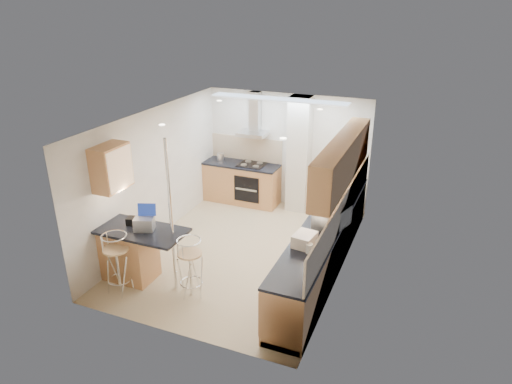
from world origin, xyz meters
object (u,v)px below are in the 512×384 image
at_px(laptop, 144,224).
at_px(bar_stool_end, 191,268).
at_px(bar_stool_near, 118,264).
at_px(bread_bin, 304,240).
at_px(microwave, 332,217).

height_order(laptop, bar_stool_end, laptop).
bearing_deg(laptop, bar_stool_near, -140.48).
relative_size(bar_stool_end, bread_bin, 2.70).
height_order(microwave, laptop, microwave).
relative_size(bar_stool_near, bread_bin, 2.81).
xyz_separation_m(bar_stool_end, bread_bin, (1.62, 0.59, 0.53)).
bearing_deg(bread_bin, bar_stool_near, -152.97).
distance_m(microwave, bar_stool_near, 3.44).
height_order(bar_stool_near, bread_bin, bread_bin).
distance_m(bar_stool_near, bread_bin, 2.92).
bearing_deg(microwave, bar_stool_end, 141.40).
bearing_deg(bar_stool_end, bar_stool_near, 144.16).
bearing_deg(bar_stool_near, laptop, 41.61).
distance_m(microwave, laptop, 2.97).
xyz_separation_m(laptop, bread_bin, (2.46, 0.51, -0.03)).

